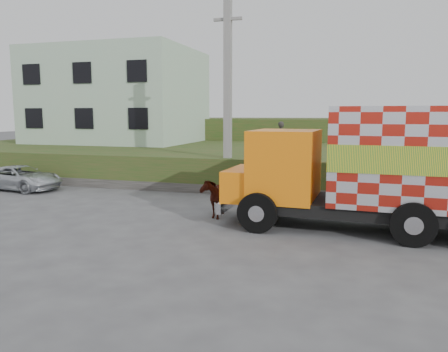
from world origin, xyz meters
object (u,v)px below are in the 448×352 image
(utility_pole, at_px, (228,97))
(cargo_truck, at_px, (379,168))
(cow, at_px, (214,197))
(suv, at_px, (21,178))
(pedestrian, at_px, (281,139))

(utility_pole, bearing_deg, cargo_truck, -39.26)
(cow, bearing_deg, suv, 156.52)
(cargo_truck, bearing_deg, cow, 176.83)
(suv, distance_m, pedestrian, 11.68)
(suv, xyz_separation_m, pedestrian, (11.11, 3.15, 1.74))
(utility_pole, relative_size, suv, 2.07)
(utility_pole, distance_m, cow, 5.58)
(utility_pole, relative_size, cargo_truck, 0.99)
(utility_pole, xyz_separation_m, pedestrian, (2.07, 1.14, -1.80))
(utility_pole, xyz_separation_m, suv, (-9.04, -2.01, -3.54))
(cargo_truck, bearing_deg, utility_pole, 142.94)
(suv, bearing_deg, cow, -97.70)
(cargo_truck, distance_m, pedestrian, 7.08)
(cargo_truck, xyz_separation_m, cow, (-5.10, 0.48, -1.18))
(cow, relative_size, pedestrian, 1.00)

